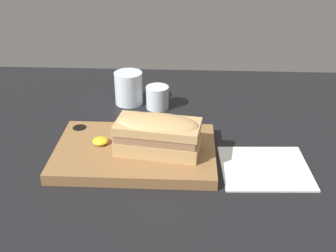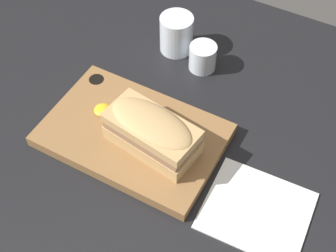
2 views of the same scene
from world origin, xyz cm
name	(u,v)px [view 1 (image 1 of 2)]	position (x,y,z in cm)	size (l,w,h in cm)	color
dining_table	(168,174)	(0.00, 0.00, 1.00)	(183.23, 118.78, 2.00)	black
serving_board	(135,152)	(-7.69, 5.01, 3.23)	(35.50, 23.37, 2.52)	olive
sandwich	(158,133)	(-2.42, 3.93, 8.87)	(19.10, 11.16, 8.20)	tan
mustard_dollop	(101,141)	(-15.55, 6.22, 5.18)	(3.58, 3.58, 1.43)	gold
water_glass	(129,90)	(-12.64, 33.00, 5.94)	(7.80, 7.80, 9.07)	silver
wine_glass	(157,98)	(-4.42, 30.31, 4.76)	(6.24, 6.24, 6.20)	silver
napkin	(265,168)	(20.77, 1.64, 2.20)	(19.47, 17.49, 0.40)	white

